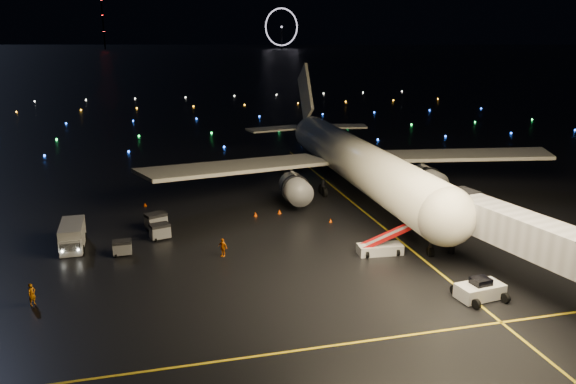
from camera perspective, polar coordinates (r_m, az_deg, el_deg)
name	(u,v)px	position (r m, az deg, el deg)	size (l,w,h in m)	color
ground	(167,70)	(343.98, -12.19, 12.04)	(2000.00, 2000.00, 0.00)	black
lane_centre	(374,220)	(66.70, 8.72, -2.80)	(0.25, 80.00, 0.02)	yellow
lane_cross	(284,352)	(40.10, -0.42, -15.98)	(60.00, 0.25, 0.02)	yellow
airliner	(349,133)	(76.77, 6.22, 5.96)	(56.80, 53.96, 16.09)	silver
pushback_tug	(480,288)	(49.42, 18.93, -9.24)	(3.85, 2.02, 1.83)	silver
belt_loader	(380,239)	(56.25, 9.37, -4.73)	(6.46, 1.76, 3.13)	silver
service_truck	(72,235)	(61.42, -21.05, -4.11)	(2.21, 6.99, 2.57)	silver
crew_a	(32,294)	(50.18, -24.57, -9.44)	(0.68, 0.45, 1.88)	orange
crew_c	(223,247)	(55.50, -6.65, -5.61)	(1.10, 0.46, 1.88)	orange
safety_cone_0	(331,220)	(65.23, 4.34, -2.88)	(0.41, 0.41, 0.46)	#F54900
safety_cone_1	(255,214)	(67.16, -3.33, -2.26)	(0.48, 0.48, 0.55)	#F54900
safety_cone_2	(279,211)	(68.05, -0.88, -1.99)	(0.49, 0.49, 0.55)	#F54900
safety_cone_3	(145,204)	(73.20, -14.32, -1.22)	(0.44, 0.44, 0.50)	#F54900
ferris_wheel	(282,29)	(784.74, -0.66, 16.27)	(50.00, 4.00, 52.00)	black
radio_mast	(103,23)	(784.56, -18.27, 15.95)	(1.80, 1.80, 64.00)	black
taxiway_lights	(198,115)	(151.12, -9.12, 7.73)	(164.00, 92.00, 0.36)	black
baggage_cart_0	(122,248)	(57.84, -16.48, -5.47)	(1.78, 1.24, 1.51)	gray
baggage_cart_1	(160,231)	(61.18, -12.88, -3.93)	(1.99, 1.40, 1.69)	gray
baggage_cart_2	(156,221)	(64.24, -13.27, -2.92)	(2.19, 1.53, 1.86)	gray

